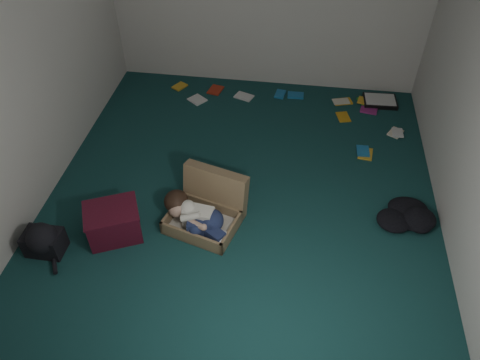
# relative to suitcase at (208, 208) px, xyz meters

# --- Properties ---
(floor) EXTENTS (4.50, 4.50, 0.00)m
(floor) POSITION_rel_suitcase_xyz_m (0.29, 0.38, -0.15)
(floor) COLOR #16403F
(floor) RESTS_ON ground
(wall_front) EXTENTS (4.50, 0.00, 4.50)m
(wall_front) POSITION_rel_suitcase_xyz_m (0.29, -1.87, 1.15)
(wall_front) COLOR silver
(wall_front) RESTS_ON ground
(wall_left) EXTENTS (0.00, 4.50, 4.50)m
(wall_left) POSITION_rel_suitcase_xyz_m (-1.71, 0.38, 1.15)
(wall_left) COLOR silver
(wall_left) RESTS_ON ground
(suitcase) EXTENTS (0.81, 0.80, 0.49)m
(suitcase) POSITION_rel_suitcase_xyz_m (0.00, 0.00, 0.00)
(suitcase) COLOR #8C704D
(suitcase) RESTS_ON floor
(person) EXTENTS (0.67, 0.48, 0.30)m
(person) POSITION_rel_suitcase_xyz_m (-0.09, -0.15, 0.04)
(person) COLOR white
(person) RESTS_ON suitcase
(maroon_bin) EXTENTS (0.61, 0.56, 0.34)m
(maroon_bin) POSITION_rel_suitcase_xyz_m (-0.84, -0.33, 0.03)
(maroon_bin) COLOR #4B0F1F
(maroon_bin) RESTS_ON floor
(backpack) EXTENTS (0.43, 0.35, 0.26)m
(backpack) POSITION_rel_suitcase_xyz_m (-1.41, -0.61, -0.02)
(backpack) COLOR black
(backpack) RESTS_ON floor
(clothing_pile) EXTENTS (0.47, 0.39, 0.14)m
(clothing_pile) POSITION_rel_suitcase_xyz_m (1.92, 0.27, -0.07)
(clothing_pile) COLOR black
(clothing_pile) RESTS_ON floor
(paper_tray) EXTENTS (0.44, 0.34, 0.06)m
(paper_tray) POSITION_rel_suitcase_xyz_m (1.84, 2.33, -0.12)
(paper_tray) COLOR black
(paper_tray) RESTS_ON floor
(book_scatter) EXTENTS (3.02, 1.33, 0.02)m
(book_scatter) POSITION_rel_suitcase_xyz_m (0.86, 2.11, -0.14)
(book_scatter) COLOR gold
(book_scatter) RESTS_ON floor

